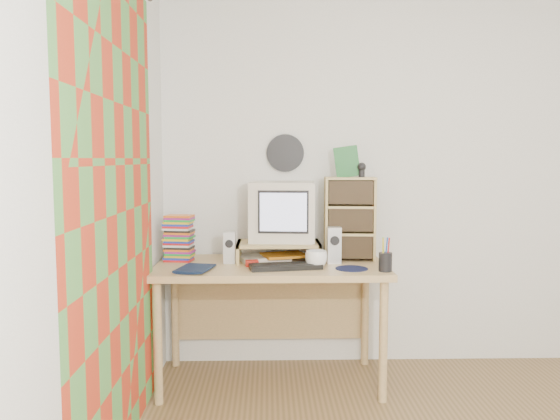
{
  "coord_description": "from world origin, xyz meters",
  "views": [
    {
      "loc": [
        -1.05,
        -1.92,
        1.39
      ],
      "look_at": [
        -0.97,
        1.33,
        1.09
      ],
      "focal_mm": 35.0,
      "sensor_mm": 36.0,
      "label": 1
    }
  ],
  "objects_px": {
    "mug": "(316,259)",
    "keyboard": "(286,266)",
    "crt_monitor": "(283,212)",
    "cd_rack": "(350,219)",
    "desk": "(271,283)",
    "diary": "(180,266)",
    "dvd_stack": "(179,242)"
  },
  "relations": [
    {
      "from": "mug",
      "to": "keyboard",
      "type": "bearing_deg",
      "value": -172.27
    },
    {
      "from": "crt_monitor",
      "to": "mug",
      "type": "height_order",
      "value": "crt_monitor"
    },
    {
      "from": "cd_rack",
      "to": "keyboard",
      "type": "bearing_deg",
      "value": -141.08
    },
    {
      "from": "desk",
      "to": "diary",
      "type": "bearing_deg",
      "value": -155.99
    },
    {
      "from": "crt_monitor",
      "to": "cd_rack",
      "type": "xyz_separation_m",
      "value": [
        0.43,
        -0.02,
        -0.04
      ]
    },
    {
      "from": "crt_monitor",
      "to": "mug",
      "type": "xyz_separation_m",
      "value": [
        0.19,
        -0.28,
        -0.26
      ]
    },
    {
      "from": "desk",
      "to": "crt_monitor",
      "type": "height_order",
      "value": "crt_monitor"
    },
    {
      "from": "desk",
      "to": "cd_rack",
      "type": "height_order",
      "value": "cd_rack"
    },
    {
      "from": "dvd_stack",
      "to": "cd_rack",
      "type": "xyz_separation_m",
      "value": [
        1.08,
        0.01,
        0.14
      ]
    },
    {
      "from": "desk",
      "to": "dvd_stack",
      "type": "bearing_deg",
      "value": 174.67
    },
    {
      "from": "crt_monitor",
      "to": "keyboard",
      "type": "relative_size",
      "value": 0.94
    },
    {
      "from": "crt_monitor",
      "to": "cd_rack",
      "type": "relative_size",
      "value": 0.75
    },
    {
      "from": "keyboard",
      "to": "mug",
      "type": "relative_size",
      "value": 3.23
    },
    {
      "from": "keyboard",
      "to": "mug",
      "type": "distance_m",
      "value": 0.19
    },
    {
      "from": "cd_rack",
      "to": "diary",
      "type": "distance_m",
      "value": 1.1
    },
    {
      "from": "cd_rack",
      "to": "mug",
      "type": "distance_m",
      "value": 0.41
    },
    {
      "from": "crt_monitor",
      "to": "mug",
      "type": "relative_size",
      "value": 3.05
    },
    {
      "from": "mug",
      "to": "dvd_stack",
      "type": "bearing_deg",
      "value": 163.79
    },
    {
      "from": "crt_monitor",
      "to": "cd_rack",
      "type": "distance_m",
      "value": 0.43
    },
    {
      "from": "crt_monitor",
      "to": "dvd_stack",
      "type": "distance_m",
      "value": 0.68
    },
    {
      "from": "keyboard",
      "to": "dvd_stack",
      "type": "bearing_deg",
      "value": 148.35
    },
    {
      "from": "desk",
      "to": "mug",
      "type": "height_order",
      "value": "mug"
    },
    {
      "from": "keyboard",
      "to": "diary",
      "type": "height_order",
      "value": "diary"
    },
    {
      "from": "keyboard",
      "to": "diary",
      "type": "bearing_deg",
      "value": 172.13
    },
    {
      "from": "desk",
      "to": "dvd_stack",
      "type": "distance_m",
      "value": 0.63
    },
    {
      "from": "dvd_stack",
      "to": "mug",
      "type": "xyz_separation_m",
      "value": [
        0.85,
        -0.25,
        -0.07
      ]
    },
    {
      "from": "crt_monitor",
      "to": "dvd_stack",
      "type": "bearing_deg",
      "value": -171.8
    },
    {
      "from": "desk",
      "to": "keyboard",
      "type": "height_order",
      "value": "keyboard"
    },
    {
      "from": "dvd_stack",
      "to": "crt_monitor",
      "type": "bearing_deg",
      "value": 11.57
    },
    {
      "from": "dvd_stack",
      "to": "mug",
      "type": "distance_m",
      "value": 0.88
    },
    {
      "from": "keyboard",
      "to": "cd_rack",
      "type": "bearing_deg",
      "value": 24.31
    },
    {
      "from": "crt_monitor",
      "to": "keyboard",
      "type": "distance_m",
      "value": 0.42
    }
  ]
}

